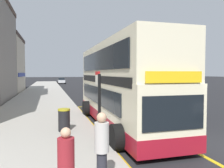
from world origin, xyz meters
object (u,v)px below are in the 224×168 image
parked_car_silver_across (61,81)px  parked_car_maroon_distant (105,85)px  bus_stop_sign (99,110)px  pedestrian_waiting_near_sign (66,164)px  pedestrian_further_back (102,147)px  litter_bin (64,120)px  double_decker_bus (120,87)px

parked_car_silver_across → parked_car_maroon_distant: same height
bus_stop_sign → pedestrian_waiting_near_sign: 2.29m
bus_stop_sign → pedestrian_waiting_near_sign: bearing=-120.0°
parked_car_silver_across → parked_car_maroon_distant: (5.93, -24.91, 0.00)m
bus_stop_sign → pedestrian_further_back: 1.52m
pedestrian_further_back → bus_stop_sign: bearing=80.3°
litter_bin → double_decker_bus: bearing=18.4°
double_decker_bus → litter_bin: 3.53m
bus_stop_sign → parked_car_maroon_distant: bus_stop_sign is taller
double_decker_bus → parked_car_maroon_distant: double_decker_bus is taller
parked_car_silver_across → pedestrian_waiting_near_sign: 57.08m
double_decker_bus → pedestrian_waiting_near_sign: size_ratio=6.74×
parked_car_maroon_distant → litter_bin: bearing=-105.7°
double_decker_bus → pedestrian_waiting_near_sign: double_decker_bus is taller
double_decker_bus → bus_stop_sign: (-2.34, -5.27, -0.31)m
pedestrian_further_back → parked_car_silver_across: bearing=87.9°
double_decker_bus → pedestrian_further_back: size_ratio=6.10×
bus_stop_sign → litter_bin: bearing=99.8°
double_decker_bus → litter_bin: double_decker_bus is taller
pedestrian_waiting_near_sign → pedestrian_further_back: pedestrian_further_back is taller
parked_car_maroon_distant → pedestrian_waiting_near_sign: 33.30m
bus_stop_sign → double_decker_bus: bearing=66.0°
pedestrian_waiting_near_sign → parked_car_silver_across: bearing=87.1°
pedestrian_further_back → litter_bin: size_ratio=1.72×
litter_bin → pedestrian_waiting_near_sign: bearing=-93.3°
pedestrian_waiting_near_sign → parked_car_maroon_distant: bearing=74.6°
pedestrian_further_back → pedestrian_waiting_near_sign: bearing=-149.1°
double_decker_bus → bus_stop_sign: size_ratio=3.99×
double_decker_bus → parked_car_silver_across: (-0.51, 49.86, -1.26)m
double_decker_bus → parked_car_silver_across: bearing=90.6°
parked_car_maroon_distant → pedestrian_further_back: size_ratio=2.33×
double_decker_bus → parked_car_maroon_distant: (5.42, 24.96, -1.26)m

